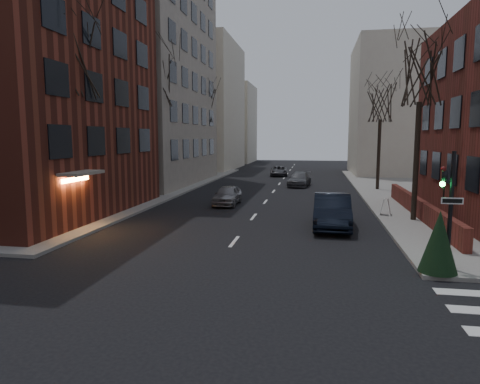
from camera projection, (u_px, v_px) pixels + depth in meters
name	position (u px, v px, depth m)	size (l,w,h in m)	color
building_left_tan	(105.00, 40.00, 41.61)	(18.00, 18.00, 28.00)	gray
low_wall_right	(419.00, 208.00, 24.13)	(0.35, 16.00, 1.00)	maroon
building_distant_la	(188.00, 107.00, 62.42)	(14.00, 16.00, 18.00)	beige
building_distant_ra	(412.00, 109.00, 52.48)	(14.00, 14.00, 16.00)	beige
building_distant_lb	(226.00, 124.00, 78.93)	(10.00, 12.00, 14.00)	beige
traffic_signal	(448.00, 218.00, 14.43)	(0.76, 0.44, 4.00)	black
tree_left_a	(69.00, 59.00, 21.37)	(4.18, 4.18, 10.26)	#2D231C
tree_left_b	(156.00, 81.00, 33.03)	(4.40, 4.40, 10.80)	#2D231C
tree_left_c	(203.00, 106.00, 46.82)	(3.96, 3.96, 9.72)	#2D231C
tree_right_a	(421.00, 71.00, 22.29)	(3.96, 3.96, 9.72)	#2D231C
tree_right_b	(381.00, 102.00, 36.02)	(3.74, 3.74, 9.18)	#2D231C
streetlamp_near	(145.00, 142.00, 29.62)	(0.36, 0.36, 6.28)	black
streetlamp_far	(213.00, 140.00, 49.15)	(0.36, 0.36, 6.28)	black
parked_sedan	(332.00, 211.00, 21.83)	(1.81, 5.20, 1.71)	black
car_lane_silver	(227.00, 195.00, 29.24)	(1.57, 3.90, 1.33)	gray
car_lane_gray	(299.00, 179.00, 40.32)	(1.82, 4.49, 1.30)	#45464A
car_lane_far	(279.00, 171.00, 50.98)	(1.97, 4.27, 1.19)	#404045
sandwich_board	(386.00, 206.00, 24.69)	(0.42, 0.59, 0.95)	silver
evergreen_shrub	(439.00, 242.00, 14.10)	(1.24, 1.24, 2.07)	black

